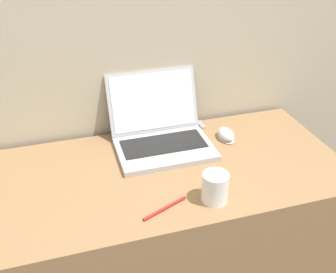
{
  "coord_description": "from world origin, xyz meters",
  "views": [
    {
      "loc": [
        -0.28,
        -0.74,
        1.47
      ],
      "look_at": [
        0.05,
        0.35,
        0.78
      ],
      "focal_mm": 42.0,
      "sensor_mm": 36.0,
      "label": 1
    }
  ],
  "objects_px": {
    "computer_mouse": "(226,135)",
    "pen": "(165,208)",
    "laptop": "(160,131)",
    "drink_cup": "(215,187)",
    "usb_stick": "(201,125)"
  },
  "relations": [
    {
      "from": "computer_mouse",
      "to": "pen",
      "type": "distance_m",
      "value": 0.46
    },
    {
      "from": "laptop",
      "to": "computer_mouse",
      "type": "relative_size",
      "value": 3.66
    },
    {
      "from": "drink_cup",
      "to": "computer_mouse",
      "type": "bearing_deg",
      "value": 60.56
    },
    {
      "from": "laptop",
      "to": "drink_cup",
      "type": "height_order",
      "value": "laptop"
    },
    {
      "from": "laptop",
      "to": "computer_mouse",
      "type": "height_order",
      "value": "laptop"
    },
    {
      "from": "computer_mouse",
      "to": "usb_stick",
      "type": "xyz_separation_m",
      "value": [
        -0.05,
        0.12,
        -0.01
      ]
    },
    {
      "from": "drink_cup",
      "to": "usb_stick",
      "type": "height_order",
      "value": "drink_cup"
    },
    {
      "from": "pen",
      "to": "computer_mouse",
      "type": "bearing_deg",
      "value": 43.52
    },
    {
      "from": "usb_stick",
      "to": "pen",
      "type": "relative_size",
      "value": 0.41
    },
    {
      "from": "drink_cup",
      "to": "usb_stick",
      "type": "distance_m",
      "value": 0.46
    },
    {
      "from": "usb_stick",
      "to": "laptop",
      "type": "bearing_deg",
      "value": -156.56
    },
    {
      "from": "computer_mouse",
      "to": "pen",
      "type": "height_order",
      "value": "computer_mouse"
    },
    {
      "from": "drink_cup",
      "to": "pen",
      "type": "relative_size",
      "value": 0.65
    },
    {
      "from": "drink_cup",
      "to": "usb_stick",
      "type": "xyz_separation_m",
      "value": [
        0.13,
        0.44,
        -0.04
      ]
    },
    {
      "from": "usb_stick",
      "to": "computer_mouse",
      "type": "bearing_deg",
      "value": -66.46
    }
  ]
}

